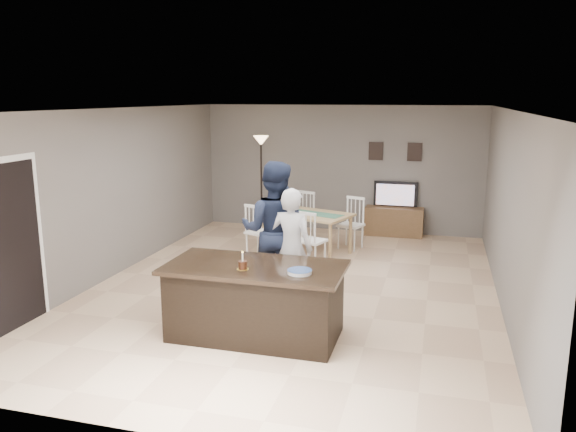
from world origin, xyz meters
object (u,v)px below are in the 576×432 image
(television, at_px, (395,195))
(birthday_cake, at_px, (243,265))
(kitchen_island, at_px, (255,300))
(floor_lamp, at_px, (261,158))
(man, at_px, (274,231))
(tv_console, at_px, (394,221))
(dining_table, at_px, (306,220))
(plate_stack, at_px, (300,272))
(woman, at_px, (291,248))

(television, height_order, birthday_cake, television)
(kitchen_island, distance_m, floor_lamp, 5.33)
(man, distance_m, floor_lamp, 3.92)
(floor_lamp, bearing_deg, tv_console, 12.37)
(tv_console, bearing_deg, dining_table, -130.09)
(television, bearing_deg, plate_stack, 84.05)
(dining_table, bearing_deg, kitchen_island, -67.04)
(tv_console, relative_size, plate_stack, 4.21)
(birthday_cake, xyz_separation_m, plate_stack, (0.68, 0.02, -0.03))
(tv_console, height_order, dining_table, dining_table)
(kitchen_island, bearing_deg, floor_lamp, 107.09)
(tv_console, bearing_deg, floor_lamp, -167.63)
(woman, relative_size, plate_stack, 5.90)
(television, distance_m, plate_stack, 5.84)
(television, relative_size, plate_stack, 3.20)
(dining_table, bearing_deg, floor_lamp, 156.04)
(woman, xyz_separation_m, floor_lamp, (-1.70, 3.91, 0.77))
(dining_table, height_order, floor_lamp, floor_lamp)
(birthday_cake, relative_size, dining_table, 0.10)
(woman, height_order, dining_table, woman)
(dining_table, bearing_deg, man, -68.65)
(man, height_order, plate_stack, man)
(plate_stack, relative_size, floor_lamp, 0.14)
(television, relative_size, floor_lamp, 0.44)
(dining_table, bearing_deg, television, 69.80)
(woman, height_order, man, man)
(kitchen_island, xyz_separation_m, plate_stack, (0.59, -0.17, 0.47))
(television, distance_m, birthday_cake, 5.96)
(television, relative_size, birthday_cake, 4.19)
(tv_console, bearing_deg, plate_stack, -96.02)
(floor_lamp, bearing_deg, plate_stack, -67.54)
(floor_lamp, bearing_deg, woman, -66.52)
(woman, height_order, plate_stack, woman)
(kitchen_island, height_order, floor_lamp, floor_lamp)
(kitchen_island, height_order, plate_stack, plate_stack)
(man, distance_m, dining_table, 2.49)
(plate_stack, xyz_separation_m, floor_lamp, (-2.12, 5.14, 0.69))
(kitchen_island, relative_size, birthday_cake, 9.87)
(birthday_cake, distance_m, dining_table, 4.01)
(tv_console, height_order, birthday_cake, birthday_cake)
(dining_table, xyz_separation_m, floor_lamp, (-1.25, 1.16, 0.98))
(kitchen_island, distance_m, television, 5.78)
(tv_console, relative_size, television, 1.31)
(woman, bearing_deg, kitchen_island, 89.99)
(plate_stack, distance_m, dining_table, 4.09)
(television, height_order, woman, woman)
(birthday_cake, bearing_deg, television, 77.51)
(kitchen_island, bearing_deg, plate_stack, -15.62)
(television, xyz_separation_m, man, (-1.37, -4.29, 0.14))
(birthday_cake, distance_m, floor_lamp, 5.39)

